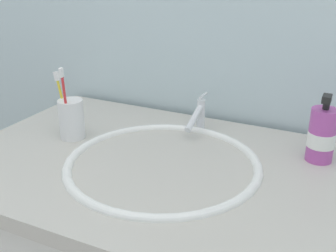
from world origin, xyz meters
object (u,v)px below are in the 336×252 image
object	(u,v)px
toothbrush_red	(65,100)
toothbrush_yellow	(62,99)
faucet	(199,115)
toothbrush_cup	(72,119)
soap_dispenser	(322,135)

from	to	relation	value
toothbrush_red	toothbrush_yellow	xyz separation A→B (m)	(-0.04, 0.03, -0.01)
faucet	toothbrush_cup	bearing A→B (deg)	-146.89
faucet	toothbrush_red	xyz separation A→B (m)	(-0.29, -0.22, 0.07)
faucet	toothbrush_red	bearing A→B (deg)	-143.24
toothbrush_cup	toothbrush_yellow	size ratio (longest dim) A/B	0.61
faucet	soap_dispenser	size ratio (longest dim) A/B	0.82
toothbrush_red	faucet	bearing A→B (deg)	36.76
faucet	toothbrush_yellow	xyz separation A→B (m)	(-0.33, -0.19, 0.06)
faucet	toothbrush_red	world-z (taller)	toothbrush_red
faucet	toothbrush_cup	xyz separation A→B (m)	(-0.30, -0.19, 0.01)
soap_dispenser	toothbrush_red	bearing A→B (deg)	-164.33
faucet	toothbrush_yellow	world-z (taller)	toothbrush_yellow
faucet	toothbrush_red	size ratio (longest dim) A/B	0.70
toothbrush_cup	toothbrush_red	distance (m)	0.07
faucet	toothbrush_cup	world-z (taller)	toothbrush_cup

